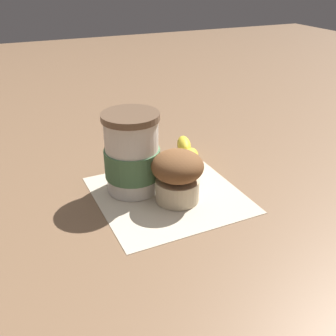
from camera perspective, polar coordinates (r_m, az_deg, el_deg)
The scene contains 5 objects.
ground_plane at distance 0.62m, azimuth -0.00°, elevation -3.90°, with size 3.00×3.00×0.00m, color brown.
paper_napkin at distance 0.62m, azimuth -0.00°, elevation -3.84°, with size 0.22×0.22×0.00m, color beige.
coffee_cup at distance 0.61m, azimuth -5.24°, elevation 1.88°, with size 0.09×0.09×0.13m.
muffin at distance 0.59m, azimuth 1.38°, elevation -0.95°, with size 0.08×0.08×0.08m.
banana at distance 0.70m, azimuth 2.66°, elevation 1.32°, with size 0.10×0.16×0.03m.
Camera 1 is at (-0.21, -0.49, 0.33)m, focal length 42.00 mm.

